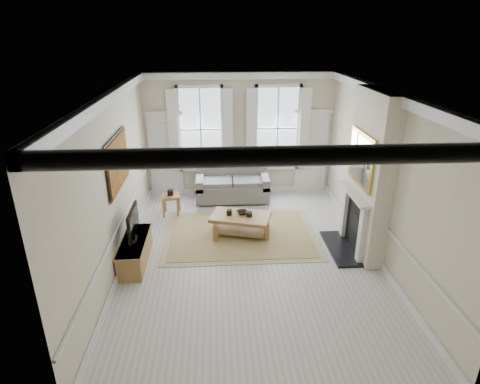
{
  "coord_description": "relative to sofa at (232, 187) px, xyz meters",
  "views": [
    {
      "loc": [
        -0.67,
        -7.23,
        4.46
      ],
      "look_at": [
        -0.17,
        0.56,
        1.25
      ],
      "focal_mm": 30.0,
      "sensor_mm": 36.0,
      "label": 1
    }
  ],
  "objects": [
    {
      "name": "floor",
      "position": [
        0.22,
        -3.11,
        -0.37
      ],
      "size": [
        7.2,
        7.2,
        0.0
      ],
      "primitive_type": "plane",
      "color": "#B7B5AD",
      "rests_on": "ground"
    },
    {
      "name": "ceiling",
      "position": [
        0.22,
        -3.11,
        3.03
      ],
      "size": [
        7.2,
        7.2,
        0.0
      ],
      "primitive_type": "plane",
      "rotation": [
        3.14,
        0.0,
        0.0
      ],
      "color": "white",
      "rests_on": "back_wall"
    },
    {
      "name": "back_wall",
      "position": [
        0.22,
        0.49,
        1.33
      ],
      "size": [
        5.2,
        0.0,
        5.2
      ],
      "primitive_type": "plane",
      "rotation": [
        1.57,
        0.0,
        0.0
      ],
      "color": "beige",
      "rests_on": "floor"
    },
    {
      "name": "left_wall",
      "position": [
        -2.38,
        -3.11,
        1.33
      ],
      "size": [
        0.0,
        7.2,
        7.2
      ],
      "primitive_type": "plane",
      "rotation": [
        1.57,
        0.0,
        1.57
      ],
      "color": "beige",
      "rests_on": "floor"
    },
    {
      "name": "right_wall",
      "position": [
        2.82,
        -3.11,
        1.33
      ],
      "size": [
        0.0,
        7.2,
        7.2
      ],
      "primitive_type": "plane",
      "rotation": [
        1.57,
        0.0,
        -1.57
      ],
      "color": "beige",
      "rests_on": "floor"
    },
    {
      "name": "window_left",
      "position": [
        -0.83,
        0.44,
        1.53
      ],
      "size": [
        1.26,
        0.2,
        2.2
      ],
      "primitive_type": null,
      "color": "#B2BCC6",
      "rests_on": "back_wall"
    },
    {
      "name": "window_right",
      "position": [
        1.27,
        0.44,
        1.53
      ],
      "size": [
        1.26,
        0.2,
        2.2
      ],
      "primitive_type": null,
      "color": "#B2BCC6",
      "rests_on": "back_wall"
    },
    {
      "name": "door_left",
      "position": [
        -1.83,
        0.45,
        0.78
      ],
      "size": [
        0.9,
        0.08,
        2.3
      ],
      "primitive_type": "cube",
      "color": "silver",
      "rests_on": "floor"
    },
    {
      "name": "door_right",
      "position": [
        2.27,
        0.45,
        0.78
      ],
      "size": [
        0.9,
        0.08,
        2.3
      ],
      "primitive_type": "cube",
      "color": "silver",
      "rests_on": "floor"
    },
    {
      "name": "painting",
      "position": [
        -2.34,
        -2.81,
        1.68
      ],
      "size": [
        0.05,
        1.66,
        1.06
      ],
      "primitive_type": "cube",
      "color": "#A66F1C",
      "rests_on": "left_wall"
    },
    {
      "name": "chimney_breast",
      "position": [
        2.65,
        -2.91,
        1.33
      ],
      "size": [
        0.35,
        1.7,
        3.38
      ],
      "primitive_type": "cube",
      "color": "beige",
      "rests_on": "floor"
    },
    {
      "name": "hearth",
      "position": [
        2.22,
        -2.91,
        -0.34
      ],
      "size": [
        0.55,
        1.5,
        0.05
      ],
      "primitive_type": "cube",
      "color": "black",
      "rests_on": "floor"
    },
    {
      "name": "fireplace",
      "position": [
        2.42,
        -2.91,
        0.36
      ],
      "size": [
        0.21,
        1.45,
        1.33
      ],
      "color": "silver",
      "rests_on": "floor"
    },
    {
      "name": "mirror",
      "position": [
        2.43,
        -2.91,
        1.68
      ],
      "size": [
        0.06,
        1.26,
        1.06
      ],
      "primitive_type": "cube",
      "color": "gold",
      "rests_on": "chimney_breast"
    },
    {
      "name": "sofa",
      "position": [
        0.0,
        0.0,
        0.0
      ],
      "size": [
        1.98,
        0.96,
        0.89
      ],
      "color": "slate",
      "rests_on": "floor"
    },
    {
      "name": "side_table",
      "position": [
        -1.6,
        -0.89,
        0.06
      ],
      "size": [
        0.5,
        0.5,
        0.53
      ],
      "rotation": [
        0.0,
        0.0,
        0.17
      ],
      "color": "brown",
      "rests_on": "floor"
    },
    {
      "name": "rug",
      "position": [
        0.09,
        -2.11,
        -0.36
      ],
      "size": [
        3.5,
        2.6,
        0.02
      ],
      "primitive_type": "cube",
      "color": "#95804D",
      "rests_on": "floor"
    },
    {
      "name": "coffee_table",
      "position": [
        0.09,
        -2.11,
        0.04
      ],
      "size": [
        1.48,
        1.1,
        0.49
      ],
      "rotation": [
        0.0,
        0.0,
        -0.28
      ],
      "color": "brown",
      "rests_on": "rug"
    },
    {
      "name": "ceramic_pot_a",
      "position": [
        -0.16,
        -2.06,
        0.19
      ],
      "size": [
        0.13,
        0.13,
        0.13
      ],
      "primitive_type": "cylinder",
      "color": "black",
      "rests_on": "coffee_table"
    },
    {
      "name": "ceramic_pot_b",
      "position": [
        0.29,
        -2.16,
        0.17
      ],
      "size": [
        0.14,
        0.14,
        0.1
      ],
      "primitive_type": "cylinder",
      "color": "black",
      "rests_on": "coffee_table"
    },
    {
      "name": "bowl",
      "position": [
        0.14,
        -2.01,
        0.15
      ],
      "size": [
        0.32,
        0.32,
        0.06
      ],
      "primitive_type": "imported",
      "rotation": [
        0.0,
        0.0,
        0.38
      ],
      "color": "black",
      "rests_on": "coffee_table"
    },
    {
      "name": "tv_stand",
      "position": [
        -2.12,
        -3.17,
        -0.11
      ],
      "size": [
        0.47,
        1.45,
        0.52
      ],
      "primitive_type": "cube",
      "color": "brown",
      "rests_on": "floor"
    },
    {
      "name": "tv",
      "position": [
        -2.1,
        -3.17,
        0.54
      ],
      "size": [
        0.08,
        0.9,
        0.68
      ],
      "color": "black",
      "rests_on": "tv_stand"
    }
  ]
}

